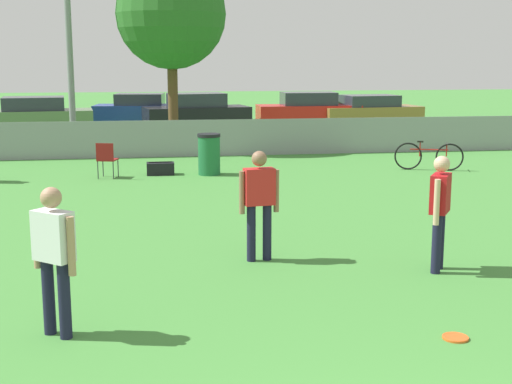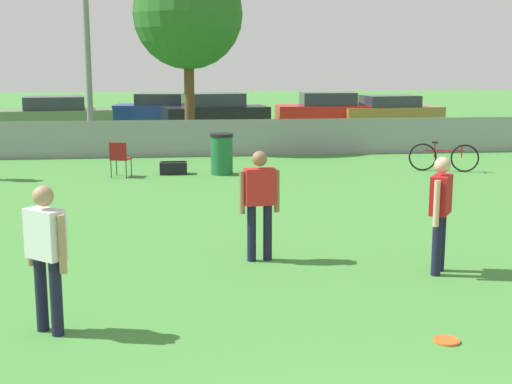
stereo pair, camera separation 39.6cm
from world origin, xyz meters
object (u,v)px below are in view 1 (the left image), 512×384
object	(u,v)px
player_receiver_white	(54,250)
folding_chair_sideline	(107,157)
parked_car_dark	(197,112)
player_thrower_red	(440,205)
tree_near_pole	(171,14)
frisbee_disc	(455,338)
parked_car_red	(308,110)
player_defender_red	(259,197)
parked_car_tan	(369,111)
trash_bin	(209,154)
gear_bag_sideline	(160,169)
parked_car_olive	(34,115)
parked_car_blue	(140,109)
bicycle_sideline	(429,156)

from	to	relation	value
player_receiver_white	folding_chair_sideline	world-z (taller)	player_receiver_white
parked_car_dark	player_thrower_red	bearing A→B (deg)	-94.91
tree_near_pole	folding_chair_sideline	distance (m)	6.76
frisbee_disc	parked_car_red	size ratio (longest dim) A/B	0.06
player_defender_red	parked_car_tan	world-z (taller)	player_defender_red
trash_bin	parked_car_dark	bearing A→B (deg)	87.44
tree_near_pole	gear_bag_sideline	size ratio (longest dim) A/B	8.70
player_receiver_white	parked_car_red	distance (m)	23.85
player_defender_red	gear_bag_sideline	xyz separation A→B (m)	(-1.26, 8.09, -0.79)
frisbee_disc	folding_chair_sideline	xyz separation A→B (m)	(-4.17, 10.98, 0.51)
trash_bin	parked_car_tan	size ratio (longest dim) A/B	0.23
player_thrower_red	parked_car_tan	bearing A→B (deg)	17.62
player_thrower_red	parked_car_olive	distance (m)	21.94
trash_bin	parked_car_olive	bearing A→B (deg)	117.38
frisbee_disc	folding_chair_sideline	world-z (taller)	folding_chair_sideline
parked_car_olive	parked_car_blue	xyz separation A→B (m)	(4.14, 2.71, -0.00)
player_receiver_white	trash_bin	xyz separation A→B (m)	(2.54, 10.44, -0.42)
player_thrower_red	player_receiver_white	distance (m)	5.21
player_thrower_red	player_receiver_white	bearing A→B (deg)	141.00
parked_car_blue	parked_car_dark	xyz separation A→B (m)	(2.33, -2.35, 0.03)
trash_bin	parked_car_red	distance (m)	13.20
parked_car_red	player_thrower_red	bearing A→B (deg)	-97.14
folding_chair_sideline	bicycle_sideline	bearing A→B (deg)	-164.55
frisbee_disc	parked_car_tan	size ratio (longest dim) A/B	0.06
player_thrower_red	player_defender_red	distance (m)	2.53
parked_car_olive	parked_car_red	xyz separation A→B (m)	(11.28, 0.59, 0.04)
parked_car_blue	folding_chair_sideline	bearing A→B (deg)	-85.57
player_defender_red	folding_chair_sideline	bearing A→B (deg)	101.48
player_receiver_white	trash_bin	bearing A→B (deg)	116.91
parked_car_blue	tree_near_pole	bearing A→B (deg)	-75.62
frisbee_disc	parked_car_dark	world-z (taller)	parked_car_dark
player_thrower_red	folding_chair_sideline	world-z (taller)	player_thrower_red
player_receiver_white	parked_car_blue	distance (m)	24.64
player_thrower_red	frisbee_disc	bearing A→B (deg)	-165.56
folding_chair_sideline	parked_car_tan	size ratio (longest dim) A/B	0.19
folding_chair_sideline	parked_car_dark	world-z (taller)	parked_car_dark
frisbee_disc	parked_car_dark	bearing A→B (deg)	92.73
player_thrower_red	folding_chair_sideline	size ratio (longest dim) A/B	1.83
player_thrower_red	player_receiver_white	xyz separation A→B (m)	(-4.95, -1.63, 0.00)
folding_chair_sideline	parked_car_olive	distance (m)	12.16
parked_car_olive	parked_car_blue	size ratio (longest dim) A/B	1.12
parked_car_red	parked_car_tan	distance (m)	2.72
tree_near_pole	frisbee_disc	size ratio (longest dim) A/B	21.63
parked_car_dark	parked_car_red	size ratio (longest dim) A/B	1.04
trash_bin	parked_car_tan	distance (m)	14.52
parked_car_tan	folding_chair_sideline	bearing A→B (deg)	-137.68
parked_car_red	bicycle_sideline	bearing A→B (deg)	-86.98
trash_bin	frisbee_disc	bearing A→B (deg)	-81.72
parked_car_dark	bicycle_sideline	bearing A→B (deg)	-76.40
player_defender_red	tree_near_pole	bearing A→B (deg)	86.21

